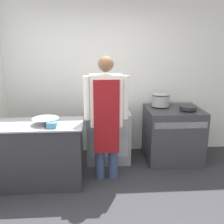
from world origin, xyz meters
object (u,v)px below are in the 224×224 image
(person_cook, at_px, (106,112))
(stock_pot, at_px, (160,99))
(saute_pan, at_px, (188,108))
(stove, at_px, (173,134))
(mixing_bowl, at_px, (46,121))
(fridge_unit, at_px, (108,135))
(plastic_tub, at_px, (52,125))

(person_cook, height_order, stock_pot, person_cook)
(saute_pan, bearing_deg, stock_pot, 143.87)
(stove, distance_m, person_cook, 1.38)
(mixing_bowl, xyz_separation_m, stock_pot, (1.74, 0.81, 0.09))
(fridge_unit, height_order, stock_pot, stock_pot)
(stove, distance_m, saute_pan, 0.53)
(mixing_bowl, xyz_separation_m, plastic_tub, (0.10, -0.15, -0.00))
(person_cook, xyz_separation_m, plastic_tub, (-0.71, -0.25, -0.08))
(plastic_tub, bearing_deg, stock_pot, 30.28)
(fridge_unit, relative_size, mixing_bowl, 2.38)
(person_cook, bearing_deg, plastic_tub, -160.34)
(fridge_unit, bearing_deg, saute_pan, -10.24)
(fridge_unit, height_order, plastic_tub, plastic_tub)
(stock_pot, bearing_deg, fridge_unit, -176.92)
(person_cook, distance_m, stock_pot, 1.17)
(person_cook, height_order, saute_pan, person_cook)
(fridge_unit, height_order, person_cook, person_cook)
(stove, xyz_separation_m, fridge_unit, (-1.07, 0.09, -0.02))
(person_cook, relative_size, plastic_tub, 14.77)
(stove, height_order, stock_pot, stock_pot)
(person_cook, relative_size, stock_pot, 5.91)
(fridge_unit, relative_size, person_cook, 0.48)
(stove, bearing_deg, stock_pot, 145.19)
(stove, height_order, plastic_tub, plastic_tub)
(person_cook, distance_m, saute_pan, 1.38)
(mixing_bowl, height_order, plastic_tub, mixing_bowl)
(plastic_tub, distance_m, stock_pot, 1.90)
(person_cook, distance_m, mixing_bowl, 0.82)
(plastic_tub, height_order, saute_pan, saute_pan)
(stove, bearing_deg, plastic_tub, -155.96)
(fridge_unit, xyz_separation_m, person_cook, (-0.06, -0.66, 0.57))
(person_cook, distance_m, plastic_tub, 0.76)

